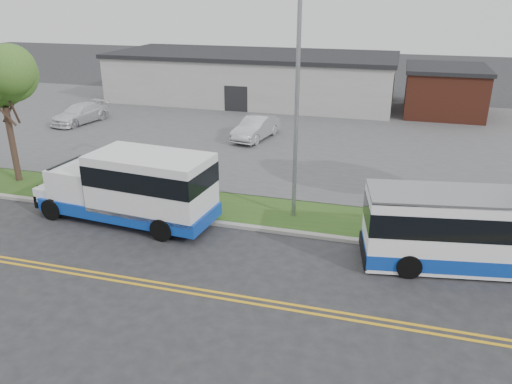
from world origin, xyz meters
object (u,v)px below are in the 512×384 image
(parked_car_b, at_px, (80,114))
(pedestrian, at_px, (78,178))
(shuttle_bus, at_px, (136,185))
(streetlight_near, at_px, (297,102))
(transit_bus, at_px, (510,232))
(parked_car_a, at_px, (256,128))
(tree_west, at_px, (1,85))

(parked_car_b, bearing_deg, pedestrian, -45.45)
(shuttle_bus, distance_m, pedestrian, 4.16)
(streetlight_near, height_order, parked_car_b, streetlight_near)
(transit_bus, relative_size, parked_car_a, 2.29)
(parked_car_a, bearing_deg, shuttle_bus, -84.77)
(tree_west, bearing_deg, parked_car_a, 48.36)
(transit_bus, bearing_deg, streetlight_near, 156.23)
(shuttle_bus, bearing_deg, parked_car_b, 136.67)
(streetlight_near, height_order, transit_bus, streetlight_near)
(pedestrian, height_order, parked_car_a, pedestrian)
(transit_bus, bearing_deg, parked_car_a, 124.82)
(shuttle_bus, height_order, transit_bus, shuttle_bus)
(parked_car_a, bearing_deg, pedestrian, -101.98)
(tree_west, height_order, shuttle_bus, tree_west)
(tree_west, bearing_deg, shuttle_bus, -17.42)
(shuttle_bus, relative_size, transit_bus, 0.80)
(streetlight_near, distance_m, parked_car_b, 23.19)
(tree_west, height_order, parked_car_a, tree_west)
(shuttle_bus, xyz_separation_m, pedestrian, (-3.88, 1.39, -0.57))
(streetlight_near, distance_m, parked_car_a, 13.42)
(shuttle_bus, bearing_deg, parked_car_a, 89.60)
(tree_west, height_order, parked_car_b, tree_west)
(tree_west, bearing_deg, parked_car_b, 109.52)
(shuttle_bus, bearing_deg, pedestrian, 165.73)
(tree_west, xyz_separation_m, streetlight_near, (15.00, -0.47, 0.11))
(shuttle_bus, relative_size, pedestrian, 4.16)
(streetlight_near, distance_m, shuttle_bus, 7.71)
(pedestrian, bearing_deg, streetlight_near, 152.95)
(transit_bus, xyz_separation_m, parked_car_a, (-13.40, 13.76, -0.58))
(shuttle_bus, bearing_deg, tree_west, 167.96)
(tree_west, xyz_separation_m, pedestrian, (4.64, -1.29, -4.01))
(tree_west, xyz_separation_m, shuttle_bus, (8.52, -2.67, -3.44))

